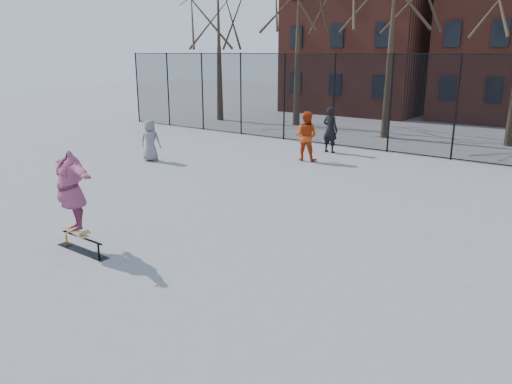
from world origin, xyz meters
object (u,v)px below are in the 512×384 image
Objects in this scene: skateboard at (75,232)px; bystander_red at (306,136)px; bystander_grey at (150,140)px; skater at (71,192)px; bystander_black at (330,130)px; skate_rail at (82,245)px.

skateboard is 0.40× the size of bystander_red.
bystander_grey is 5.93m from bystander_red.
skater is at bearing 81.03° from bystander_red.
skater is at bearing 99.71° from bystander_black.
skater is at bearing 0.00° from skateboard.
skateboard is 0.47× the size of bystander_grey.
bystander_black is at bearing -102.48° from bystander_red.
bystander_black reaches higher than bystander_grey.
skateboard is 0.88m from skater.
bystander_red is (-0.85, 10.62, -0.32)m from skater.
bystander_red reaches higher than bystander_grey.
skateboard is at bearing 99.71° from bystander_black.
bystander_black reaches higher than skate_rail.
skateboard is 0.36× the size of skater.
skater is 8.96m from bystander_grey.
bystander_grey is at bearing 146.41° from skater.
bystander_grey is 7.27m from bystander_black.
skater is 12.63m from bystander_black.
skater reaches higher than skateboard.
skate_rail is 1.14m from skater.
bystander_grey is (-5.56, 7.02, -0.47)m from skater.
skate_rail is 9.10m from bystander_grey.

